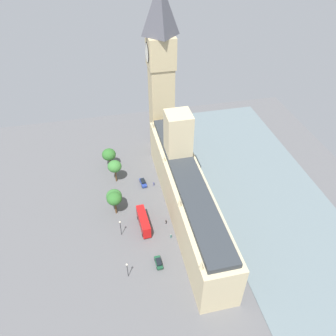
% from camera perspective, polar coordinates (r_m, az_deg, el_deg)
% --- Properties ---
extents(ground_plane, '(137.92, 137.92, 0.00)m').
position_cam_1_polar(ground_plane, '(110.17, 2.07, -8.05)').
color(ground_plane, '#565659').
extents(river_thames, '(39.90, 124.13, 0.25)m').
position_cam_1_polar(river_thames, '(120.09, 17.11, -5.19)').
color(river_thames, slate).
rests_on(river_thames, ground).
extents(parliament_building, '(11.06, 67.92, 30.97)m').
position_cam_1_polar(parliament_building, '(105.04, 3.02, -3.81)').
color(parliament_building, '#CCBA8E').
rests_on(parliament_building, ground).
extents(clock_tower, '(9.58, 9.58, 63.35)m').
position_cam_1_polar(clock_tower, '(122.41, -1.22, 16.28)').
color(clock_tower, tan).
rests_on(clock_tower, ground).
extents(car_blue_kerbside, '(2.18, 4.82, 1.74)m').
position_cam_1_polar(car_blue_kerbside, '(120.31, -4.34, -2.50)').
color(car_blue_kerbside, navy).
rests_on(car_blue_kerbside, ground).
extents(double_decker_bus_corner, '(3.12, 10.62, 4.75)m').
position_cam_1_polar(double_decker_bus_corner, '(104.95, -4.26, -9.17)').
color(double_decker_bus_corner, red).
rests_on(double_decker_bus_corner, ground).
extents(car_dark_green_trailing, '(1.92, 4.39, 1.74)m').
position_cam_1_polar(car_dark_green_trailing, '(97.59, -1.64, -16.04)').
color(car_dark_green_trailing, '#19472D').
rests_on(car_dark_green_trailing, ground).
extents(pedestrian_by_river_gate, '(0.61, 0.65, 1.55)m').
position_cam_1_polar(pedestrian_by_river_gate, '(119.83, -2.48, -2.74)').
color(pedestrian_by_river_gate, navy).
rests_on(pedestrian_by_river_gate, ground).
extents(pedestrian_under_trees, '(0.61, 0.65, 1.53)m').
position_cam_1_polar(pedestrian_under_trees, '(107.08, -0.35, -9.30)').
color(pedestrian_under_trees, black).
rests_on(pedestrian_under_trees, ground).
extents(pedestrian_midblock, '(0.48, 0.58, 1.54)m').
position_cam_1_polar(pedestrian_midblock, '(103.43, 0.52, -11.69)').
color(pedestrian_midblock, '#336B60').
rests_on(pedestrian_midblock, ground).
extents(plane_tree_near_tower, '(5.21, 5.21, 8.02)m').
position_cam_1_polar(plane_tree_near_tower, '(126.74, -10.19, 2.30)').
color(plane_tree_near_tower, brown).
rests_on(plane_tree_near_tower, ground).
extents(plane_tree_opposite_hall, '(4.96, 4.96, 9.11)m').
position_cam_1_polar(plane_tree_opposite_hall, '(118.91, -9.23, 0.27)').
color(plane_tree_opposite_hall, brown).
rests_on(plane_tree_opposite_hall, ground).
extents(plane_tree_leading, '(4.90, 4.90, 8.86)m').
position_cam_1_polar(plane_tree_leading, '(107.11, -9.28, -5.25)').
color(plane_tree_leading, brown).
rests_on(plane_tree_leading, ground).
extents(plane_tree_far_end, '(5.12, 5.12, 8.04)m').
position_cam_1_polar(plane_tree_far_end, '(109.16, -9.32, -4.86)').
color(plane_tree_far_end, brown).
rests_on(plane_tree_far_end, ground).
extents(street_lamp_slot_10, '(0.56, 0.56, 5.75)m').
position_cam_1_polar(street_lamp_slot_10, '(93.48, -7.08, -16.74)').
color(street_lamp_slot_10, black).
rests_on(street_lamp_slot_10, ground).
extents(street_lamp_slot_11, '(0.56, 0.56, 6.17)m').
position_cam_1_polar(street_lamp_slot_11, '(102.36, -8.25, -9.81)').
color(street_lamp_slot_11, black).
rests_on(street_lamp_slot_11, ground).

